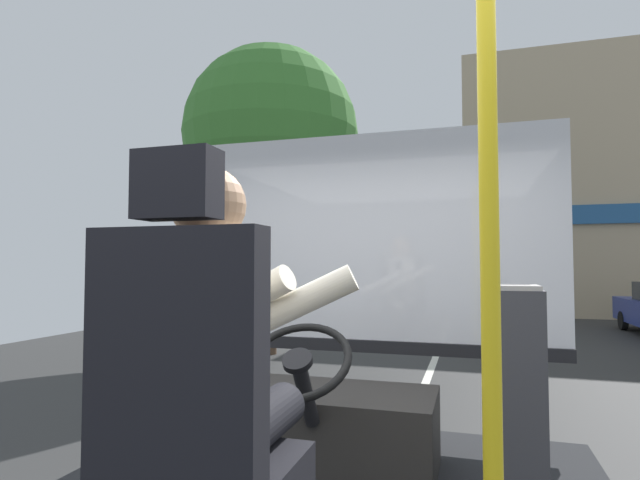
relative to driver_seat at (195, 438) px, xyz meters
The scene contains 9 objects.
ground 9.38m from the driver_seat, 89.63° to the left, with size 18.00×44.00×0.06m.
driver_seat is the anchor object (origin of this frame).
bus_driver 0.25m from the driver_seat, 90.00° to the left, with size 0.77×0.54×0.85m.
steering_console 1.36m from the driver_seat, 90.00° to the left, with size 1.10×0.98×0.79m.
handrail_pole 0.85m from the driver_seat, ahead, with size 0.04×0.04×1.91m.
fare_box 1.40m from the driver_seat, 50.54° to the left, with size 0.24×0.23×0.97m.
windshield_panel 2.16m from the driver_seat, 88.35° to the left, with size 2.50×0.08×1.48m.
street_tree 8.86m from the driver_seat, 111.10° to the left, with size 3.40×3.40×5.95m.
shop_building 20.25m from the driver_seat, 73.72° to the left, with size 10.25×5.91×8.87m.
Camera 1 is at (0.66, -1.72, 1.72)m, focal length 28.19 mm.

